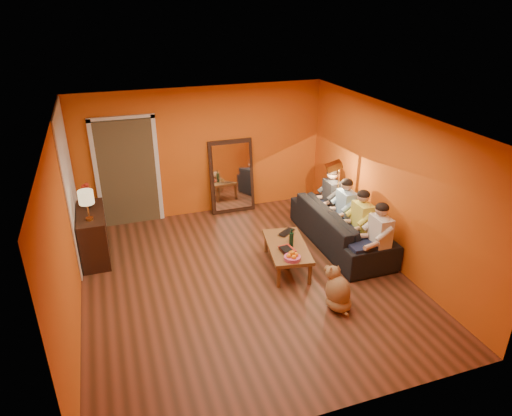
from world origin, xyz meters
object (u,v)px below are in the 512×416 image
object	(u,v)px
table_lamp	(87,206)
tumbler	(291,238)
sofa	(341,226)
person_far_left	(379,238)
person_mid_right	(346,210)
wine_bottle	(291,238)
person_far_right	(331,199)
laptop	(289,233)
person_mid_left	(361,223)
vase	(89,201)
dog	(338,288)
mirror_frame	(232,176)
floor_lamp	(337,199)
coffee_table	(287,256)
sideboard	(93,235)

from	to	relation	value
table_lamp	tumbler	bearing A→B (deg)	-17.47
sofa	person_far_left	distance (m)	1.04
person_mid_right	wine_bottle	world-z (taller)	person_mid_right
person_far_right	laptop	xyz separation A→B (m)	(-1.18, -0.73, -0.18)
table_lamp	person_far_right	xyz separation A→B (m)	(4.37, -0.03, -0.49)
table_lamp	person_mid_left	distance (m)	4.54
person_far_left	vase	size ratio (longest dim) A/B	6.53
table_lamp	dog	bearing A→B (deg)	-35.55
mirror_frame	person_mid_right	size ratio (longest dim) A/B	1.25
floor_lamp	vase	bearing A→B (deg)	-177.51
person_mid_right	coffee_table	bearing A→B (deg)	-158.88
person_far_left	vase	bearing A→B (deg)	152.98
person_mid_right	tumbler	world-z (taller)	person_mid_right
table_lamp	wine_bottle	xyz separation A→B (m)	(3.06, -1.15, -0.53)
sideboard	person_mid_right	xyz separation A→B (m)	(4.37, -0.88, 0.18)
person_far_right	wine_bottle	bearing A→B (deg)	-139.35
mirror_frame	sofa	size ratio (longest dim) A/B	0.63
person_far_right	laptop	distance (m)	1.40
tumbler	laptop	distance (m)	0.24
wine_bottle	person_mid_left	bearing A→B (deg)	1.12
person_far_left	laptop	size ratio (longest dim) A/B	3.51
mirror_frame	person_far_right	world-z (taller)	mirror_frame
table_lamp	dog	xyz separation A→B (m)	(3.29, -2.35, -0.78)
mirror_frame	tumbler	xyz separation A→B (m)	(0.34, -2.36, -0.29)
person_far_right	wine_bottle	xyz separation A→B (m)	(-1.31, -1.13, -0.03)
wine_bottle	sofa	bearing A→B (deg)	21.94
vase	coffee_table	bearing A→B (deg)	-28.81
coffee_table	laptop	world-z (taller)	laptop
wine_bottle	laptop	bearing A→B (deg)	72.00
laptop	dog	bearing A→B (deg)	-120.63
floor_lamp	person_mid_left	size ratio (longest dim) A/B	1.18
person_far_left	person_mid_right	xyz separation A→B (m)	(0.00, 1.10, 0.00)
dog	vase	xyz separation A→B (m)	(-3.29, 2.90, 0.62)
sofa	person_far_right	distance (m)	0.71
person_mid_right	laptop	bearing A→B (deg)	-171.54
sideboard	person_mid_right	distance (m)	4.46
coffee_table	person_mid_right	distance (m)	1.51
sideboard	table_lamp	size ratio (longest dim) A/B	2.31
mirror_frame	vase	size ratio (longest dim) A/B	8.14
table_lamp	tumbler	distance (m)	3.34
laptop	vase	bearing A→B (deg)	123.52
table_lamp	person_far_left	world-z (taller)	table_lamp
mirror_frame	sideboard	world-z (taller)	mirror_frame
sofa	wine_bottle	distance (m)	1.29
floor_lamp	vase	xyz separation A→B (m)	(-4.34, 0.84, 0.22)
wine_bottle	person_far_left	bearing A→B (deg)	-21.80
sideboard	person_far_right	distance (m)	4.39
table_lamp	person_far_left	size ratio (longest dim) A/B	0.42
laptop	floor_lamp	bearing A→B (deg)	-12.42
mirror_frame	tumbler	world-z (taller)	mirror_frame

